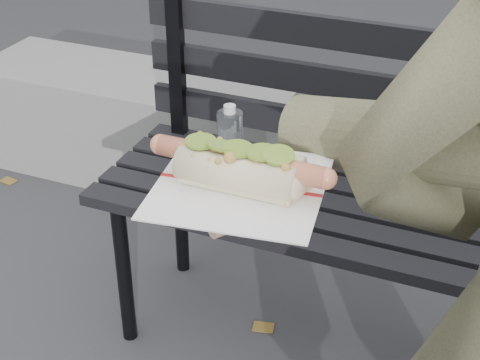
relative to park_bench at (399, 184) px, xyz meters
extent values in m
cylinder|color=black|center=(-0.66, -0.24, -0.30)|extent=(0.04, 0.04, 0.45)
cylinder|color=black|center=(-0.66, 0.10, -0.30)|extent=(0.04, 0.04, 0.45)
cube|color=black|center=(0.01, -0.25, -0.06)|extent=(1.50, 0.07, 0.03)
cube|color=black|center=(0.01, -0.16, -0.06)|extent=(1.50, 0.07, 0.03)
cube|color=black|center=(0.01, -0.07, -0.06)|extent=(1.50, 0.07, 0.03)
cube|color=black|center=(0.01, 0.02, -0.06)|extent=(1.50, 0.07, 0.03)
cube|color=black|center=(0.01, 0.11, -0.06)|extent=(1.50, 0.07, 0.03)
cube|color=black|center=(-0.66, 0.12, 0.15)|extent=(0.04, 0.03, 0.42)
cube|color=black|center=(0.01, 0.14, 0.05)|extent=(1.50, 0.02, 0.08)
cube|color=black|center=(0.01, 0.14, 0.18)|extent=(1.50, 0.02, 0.08)
cube|color=black|center=(0.01, 0.14, 0.31)|extent=(1.50, 0.02, 0.08)
cylinder|color=white|center=(-0.42, -0.07, 0.05)|extent=(0.06, 0.06, 0.19)
cylinder|color=white|center=(-0.42, -0.07, 0.16)|extent=(0.03, 0.03, 0.02)
cube|color=slate|center=(-1.09, 0.59, -0.32)|extent=(1.20, 0.40, 0.40)
cylinder|color=#D8A384|center=(-0.01, -0.89, 0.48)|extent=(0.09, 0.08, 0.07)
ellipsoid|color=#D8A384|center=(-0.05, -0.90, 0.48)|extent=(0.10, 0.11, 0.03)
cylinder|color=#D8A384|center=(-0.10, -0.93, 0.48)|extent=(0.06, 0.02, 0.02)
cylinder|color=#D8A384|center=(-0.10, -0.91, 0.48)|extent=(0.06, 0.02, 0.02)
cylinder|color=#D8A384|center=(-0.10, -0.89, 0.48)|extent=(0.06, 0.02, 0.02)
cylinder|color=#D8A384|center=(-0.10, -0.87, 0.48)|extent=(0.06, 0.02, 0.02)
cylinder|color=#D8A384|center=(-0.04, -0.96, 0.48)|extent=(0.04, 0.05, 0.02)
cube|color=white|center=(-0.05, -0.90, 0.49)|extent=(0.21, 0.21, 0.00)
cube|color=#B21E1E|center=(-0.05, -0.90, 0.50)|extent=(0.19, 0.03, 0.00)
cylinder|color=#D87753|center=(-0.05, -0.90, 0.53)|extent=(0.20, 0.02, 0.02)
sphere|color=#D87753|center=(-0.15, -0.90, 0.53)|extent=(0.02, 0.02, 0.02)
sphere|color=#D87753|center=(0.05, -0.90, 0.53)|extent=(0.03, 0.02, 0.02)
sphere|color=#9E6B2D|center=(-0.06, -0.90, 0.54)|extent=(0.01, 0.01, 0.01)
sphere|color=#9E6B2D|center=(-0.02, -0.91, 0.54)|extent=(0.01, 0.01, 0.01)
sphere|color=#9E6B2D|center=(-0.10, -0.91, 0.54)|extent=(0.01, 0.01, 0.01)
sphere|color=#9E6B2D|center=(-0.09, -0.89, 0.53)|extent=(0.01, 0.01, 0.01)
sphere|color=#9E6B2D|center=(-0.05, -0.92, 0.54)|extent=(0.01, 0.01, 0.01)
sphere|color=#9E6B2D|center=(-0.03, -0.92, 0.53)|extent=(0.01, 0.01, 0.01)
sphere|color=#9E6B2D|center=(-0.09, -0.92, 0.53)|extent=(0.01, 0.01, 0.01)
sphere|color=#9E6B2D|center=(-0.01, -0.91, 0.53)|extent=(0.01, 0.01, 0.01)
sphere|color=#9E6B2D|center=(-0.07, -0.90, 0.53)|extent=(0.01, 0.01, 0.01)
sphere|color=#9E6B2D|center=(-0.01, -0.88, 0.53)|extent=(0.01, 0.01, 0.01)
sphere|color=#9E6B2D|center=(-0.06, -0.93, 0.54)|extent=(0.01, 0.01, 0.01)
sphere|color=#9E6B2D|center=(-0.05, -0.90, 0.54)|extent=(0.01, 0.01, 0.01)
sphere|color=#9E6B2D|center=(0.01, -0.92, 0.53)|extent=(0.01, 0.01, 0.01)
sphere|color=#9E6B2D|center=(0.01, -0.92, 0.54)|extent=(0.01, 0.01, 0.01)
sphere|color=#9E6B2D|center=(-0.06, -0.89, 0.54)|extent=(0.01, 0.01, 0.01)
sphere|color=#9E6B2D|center=(0.01, -0.90, 0.53)|extent=(0.01, 0.01, 0.01)
sphere|color=#9E6B2D|center=(-0.08, -0.88, 0.54)|extent=(0.01, 0.01, 0.01)
sphere|color=#9E6B2D|center=(-0.03, -0.89, 0.54)|extent=(0.01, 0.01, 0.01)
sphere|color=#9E6B2D|center=(0.00, -0.90, 0.53)|extent=(0.01, 0.01, 0.01)
sphere|color=#9E6B2D|center=(-0.06, -0.88, 0.53)|extent=(0.01, 0.01, 0.01)
sphere|color=#9E6B2D|center=(-0.07, -0.92, 0.53)|extent=(0.01, 0.01, 0.01)
sphere|color=#9E6B2D|center=(-0.05, -0.91, 0.54)|extent=(0.01, 0.01, 0.01)
sphere|color=#9E6B2D|center=(-0.05, -0.92, 0.54)|extent=(0.01, 0.01, 0.01)
sphere|color=#9E6B2D|center=(-0.03, -0.92, 0.53)|extent=(0.01, 0.01, 0.01)
sphere|color=#9E6B2D|center=(0.00, -0.92, 0.53)|extent=(0.01, 0.01, 0.01)
sphere|color=#9E6B2D|center=(0.01, -0.90, 0.54)|extent=(0.01, 0.01, 0.01)
sphere|color=#9E6B2D|center=(-0.02, -0.89, 0.54)|extent=(0.01, 0.01, 0.01)
sphere|color=#9E6B2D|center=(-0.06, -0.88, 0.54)|extent=(0.01, 0.01, 0.01)
sphere|color=#9E6B2D|center=(-0.11, -0.88, 0.54)|extent=(0.01, 0.01, 0.01)
sphere|color=#9E6B2D|center=(-0.10, -0.90, 0.53)|extent=(0.01, 0.01, 0.01)
cylinder|color=olive|center=(-0.10, -0.90, 0.54)|extent=(0.04, 0.04, 0.01)
cylinder|color=olive|center=(-0.07, -0.90, 0.54)|extent=(0.04, 0.04, 0.01)
cylinder|color=olive|center=(-0.05, -0.90, 0.54)|extent=(0.04, 0.04, 0.01)
cylinder|color=olive|center=(-0.02, -0.90, 0.54)|extent=(0.04, 0.04, 0.01)
cylinder|color=olive|center=(0.00, -0.90, 0.54)|extent=(0.04, 0.04, 0.01)
cube|color=brown|center=(-1.51, 0.32, -0.52)|extent=(0.07, 0.05, 0.00)
cube|color=brown|center=(-1.46, 1.35, -0.52)|extent=(0.04, 0.05, 0.00)
cube|color=brown|center=(-0.32, -0.07, -0.52)|extent=(0.07, 0.05, 0.00)
camera|label=1|loc=(0.23, -1.56, 0.93)|focal=55.00mm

